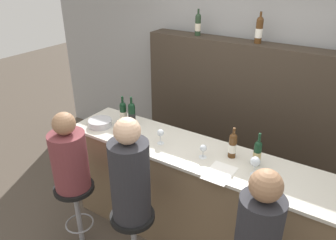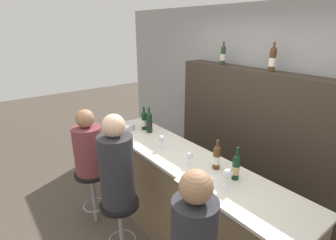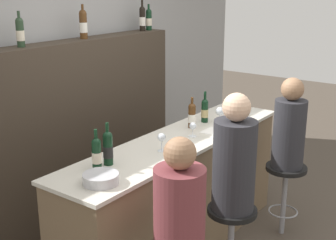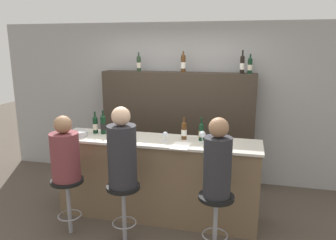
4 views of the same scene
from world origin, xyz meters
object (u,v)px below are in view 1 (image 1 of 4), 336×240
(wine_bottle_counter_2, at_px, (233,145))
(bar_stool_middle, at_px, (133,228))
(wine_bottle_counter_1, at_px, (132,114))
(guest_seated_right, at_px, (258,231))
(metal_bowl, at_px, (100,123))
(guest_seated_left, at_px, (69,157))
(wine_bottle_backbar_0, at_px, (198,24))
(bar_stool_left, at_px, (76,199))
(guest_seated_middle, at_px, (130,176))
(wine_bottle_counter_0, at_px, (123,112))
(wine_glass_2, at_px, (255,162))
(wine_bottle_backbar_1, at_px, (259,30))
(wine_glass_1, at_px, (203,149))
(wine_glass_0, at_px, (161,133))
(wine_bottle_counter_3, at_px, (257,153))

(wine_bottle_counter_2, xyz_separation_m, bar_stool_middle, (-0.55, -0.74, -0.64))
(wine_bottle_counter_1, distance_m, guest_seated_right, 1.78)
(metal_bowl, relative_size, guest_seated_left, 0.32)
(wine_bottle_backbar_0, distance_m, bar_stool_left, 2.34)
(guest_seated_middle, bearing_deg, bar_stool_left, 180.00)
(guest_seated_left, bearing_deg, bar_stool_left, -165.96)
(wine_bottle_counter_0, height_order, guest_seated_middle, guest_seated_middle)
(guest_seated_middle, relative_size, guest_seated_right, 1.07)
(wine_bottle_counter_1, relative_size, bar_stool_middle, 0.46)
(wine_glass_2, relative_size, guest_seated_right, 0.19)
(wine_bottle_counter_0, xyz_separation_m, wine_bottle_counter_2, (1.23, -0.00, -0.00))
(bar_stool_middle, bearing_deg, wine_glass_2, 36.39)
(wine_bottle_backbar_1, height_order, bar_stool_middle, wine_bottle_backbar_1)
(wine_bottle_counter_0, bearing_deg, wine_glass_2, -5.66)
(wine_bottle_counter_0, relative_size, wine_glass_1, 2.39)
(wine_bottle_counter_2, xyz_separation_m, metal_bowl, (-1.39, -0.19, -0.08))
(wine_glass_1, height_order, wine_glass_2, wine_glass_2)
(wine_bottle_counter_2, height_order, wine_glass_0, wine_bottle_counter_2)
(wine_bottle_backbar_1, height_order, metal_bowl, wine_bottle_backbar_1)
(wine_glass_2, bearing_deg, metal_bowl, -178.51)
(wine_glass_2, height_order, bar_stool_middle, wine_glass_2)
(guest_seated_middle, distance_m, guest_seated_right, 1.05)
(wine_bottle_counter_3, height_order, bar_stool_middle, wine_bottle_counter_3)
(wine_bottle_counter_1, bearing_deg, wine_bottle_counter_0, 180.00)
(wine_bottle_backbar_0, distance_m, wine_bottle_backbar_1, 0.73)
(wine_glass_1, bearing_deg, wine_glass_2, 0.00)
(wine_glass_1, xyz_separation_m, guest_seated_middle, (-0.34, -0.59, -0.06))
(wine_bottle_backbar_0, relative_size, guest_seated_right, 0.36)
(wine_bottle_counter_3, relative_size, bar_stool_middle, 0.43)
(wine_bottle_counter_0, bearing_deg, wine_bottle_backbar_1, 48.20)
(wine_bottle_backbar_0, bearing_deg, wine_bottle_counter_2, -48.90)
(wine_bottle_counter_2, distance_m, guest_seated_left, 1.47)
(wine_bottle_backbar_1, bearing_deg, metal_bowl, -131.52)
(wine_bottle_counter_2, relative_size, guest_seated_left, 0.37)
(wine_bottle_counter_1, relative_size, wine_glass_2, 1.97)
(bar_stool_left, bearing_deg, guest_seated_right, 0.00)
(wine_bottle_counter_1, bearing_deg, bar_stool_left, -101.15)
(metal_bowl, bearing_deg, guest_seated_left, -76.79)
(wine_glass_2, bearing_deg, wine_glass_1, -180.00)
(wine_bottle_counter_0, height_order, bar_stool_middle, wine_bottle_counter_0)
(guest_seated_left, bearing_deg, wine_bottle_backbar_0, 81.03)
(wine_bottle_counter_1, distance_m, wine_bottle_backbar_1, 1.61)
(wine_glass_0, xyz_separation_m, guest_seated_left, (-0.60, -0.59, -0.15))
(wine_bottle_counter_0, distance_m, guest_seated_left, 0.76)
(wine_glass_0, distance_m, guest_seated_left, 0.86)
(wine_bottle_counter_0, bearing_deg, metal_bowl, -129.87)
(bar_stool_left, bearing_deg, wine_bottle_counter_0, 87.74)
(wine_glass_2, height_order, guest_seated_middle, guest_seated_middle)
(wine_bottle_counter_0, height_order, metal_bowl, wine_bottle_counter_0)
(wine_glass_1, distance_m, guest_seated_right, 0.93)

